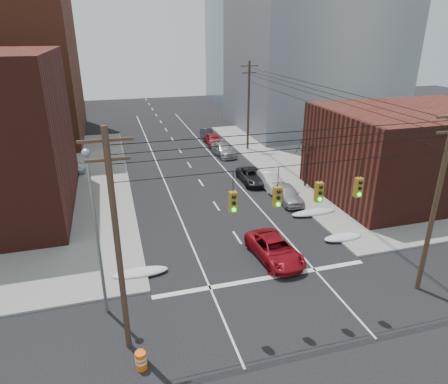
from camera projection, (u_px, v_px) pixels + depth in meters
ground at (314, 354)px, 19.19m from camera, size 160.00×160.00×0.00m
sidewalk_ne at (405, 153)px, 50.11m from camera, size 40.00×40.00×0.15m
building_brick_far at (8, 77)px, 76.05m from camera, size 22.00×18.00×12.00m
building_office at (313, 43)px, 59.24m from camera, size 22.00×20.00×25.00m
building_glass at (262, 47)px, 83.44m from camera, size 20.00×18.00×22.00m
building_storefront at (411, 152)px, 36.53m from camera, size 16.00×12.00×8.00m
utility_pole_left at (117, 243)px, 17.49m from camera, size 2.20×0.28×11.00m
utility_pole_right at (436, 200)px, 21.85m from camera, size 2.20×0.28×11.00m
utility_pole_far at (249, 105)px, 49.42m from camera, size 2.20×0.28×11.00m
traffic_signals at (299, 193)px, 19.14m from camera, size 17.00×0.42×2.02m
street_light at (95, 221)px, 19.99m from camera, size 0.44×0.44×9.32m
bare_tree at (306, 165)px, 38.56m from camera, size 2.09×2.20×4.93m
snow_nw at (140, 272)px, 25.21m from camera, size 3.50×1.08×0.42m
snow_ne at (343, 237)px, 29.46m from camera, size 3.00×1.08×0.42m
snow_east_far at (314, 212)px, 33.46m from camera, size 4.00×1.08×0.42m
red_pickup at (275, 249)px, 26.83m from camera, size 2.90×5.50×1.48m
parked_car_a at (287, 194)px, 35.83m from camera, size 1.95×4.57×1.54m
parked_car_b at (270, 180)px, 38.96m from camera, size 1.69×4.71×1.54m
parked_car_c at (252, 176)px, 40.38m from camera, size 2.37×4.96×1.36m
parked_car_d at (223, 150)px, 49.05m from camera, size 2.53×5.21×1.46m
parked_car_e at (213, 140)px, 53.27m from camera, size 2.18×4.67×1.55m
parked_car_f at (207, 134)px, 56.52m from camera, size 1.81×4.37×1.40m
lot_car_a at (25, 204)px, 33.75m from camera, size 4.08×2.75×1.27m
lot_car_b at (60, 167)px, 42.29m from camera, size 5.32×2.69×1.44m
lot_car_c at (7, 213)px, 31.88m from camera, size 5.24×2.61×1.46m
construction_barrel at (141, 360)px, 18.19m from camera, size 0.60×0.60×0.92m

